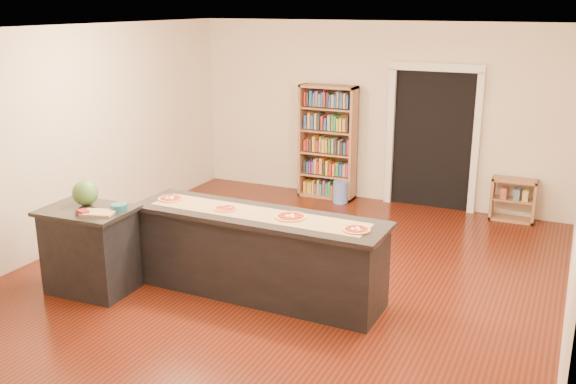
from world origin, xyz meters
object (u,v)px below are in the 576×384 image
at_px(waste_bin, 340,192).
at_px(kitchen_island, 258,254).
at_px(low_shelf, 513,200).
at_px(side_counter, 90,250).
at_px(bookshelf, 328,142).
at_px(watermelon, 85,193).

bearing_deg(waste_bin, kitchen_island, -84.15).
distance_m(kitchen_island, waste_bin, 3.54).
relative_size(kitchen_island, low_shelf, 4.47).
bearing_deg(side_counter, low_shelf, 45.79).
relative_size(side_counter, low_shelf, 1.52).
bearing_deg(side_counter, bookshelf, 74.12).
bearing_deg(low_shelf, bookshelf, -179.46).
bearing_deg(low_shelf, kitchen_island, -120.63).
height_order(bookshelf, low_shelf, bookshelf).
bearing_deg(watermelon, low_shelf, 47.06).
height_order(low_shelf, watermelon, watermelon).
xyz_separation_m(side_counter, low_shelf, (3.92, 4.42, -0.16)).
height_order(side_counter, waste_bin, side_counter).
bearing_deg(watermelon, bookshelf, 75.25).
bearing_deg(side_counter, waste_bin, 69.56).
bearing_deg(side_counter, watermelon, 129.85).
relative_size(kitchen_island, waste_bin, 8.09).
height_order(kitchen_island, watermelon, watermelon).
height_order(bookshelf, watermelon, bookshelf).
bearing_deg(watermelon, side_counter, -47.51).
bearing_deg(kitchen_island, side_counter, -157.50).
xyz_separation_m(kitchen_island, low_shelf, (2.22, 3.75, -0.15)).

